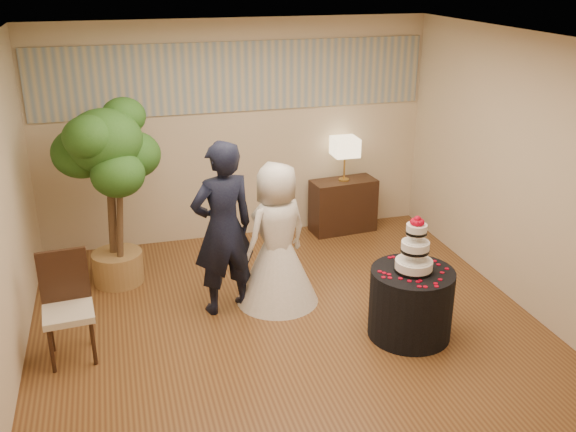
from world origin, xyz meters
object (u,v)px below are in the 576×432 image
object	(u,v)px
bride	(277,234)
ficus_tree	(110,195)
groom	(223,229)
side_chair	(68,310)
cake_table	(411,303)
wedding_cake	(415,244)
console	(343,206)
table_lamp	(345,159)

from	to	relation	value
bride	ficus_tree	size ratio (longest dim) A/B	0.73
groom	side_chair	xyz separation A→B (m)	(-1.52, -0.51, -0.41)
bride	side_chair	size ratio (longest dim) A/B	1.54
bride	cake_table	bearing A→B (deg)	112.55
wedding_cake	side_chair	xyz separation A→B (m)	(-3.16, 0.47, -0.47)
bride	cake_table	world-z (taller)	bride
cake_table	console	distance (m)	2.67
bride	side_chair	world-z (taller)	bride
console	table_lamp	xyz separation A→B (m)	(0.00, 0.00, 0.65)
ficus_tree	table_lamp	bearing A→B (deg)	13.90
bride	table_lamp	xyz separation A→B (m)	(1.35, 1.65, 0.23)
cake_table	wedding_cake	bearing A→B (deg)	0.00
cake_table	wedding_cake	distance (m)	0.63
table_lamp	ficus_tree	bearing A→B (deg)	-166.10
groom	side_chair	distance (m)	1.66
groom	ficus_tree	bearing A→B (deg)	-55.27
wedding_cake	ficus_tree	distance (m)	3.32
wedding_cake	console	xyz separation A→B (m)	(0.28, 2.66, -0.61)
table_lamp	wedding_cake	bearing A→B (deg)	-95.97
wedding_cake	table_lamp	distance (m)	2.67
bride	console	distance (m)	2.17
groom	wedding_cake	world-z (taller)	groom
bride	wedding_cake	distance (m)	1.48
console	ficus_tree	world-z (taller)	ficus_tree
bride	cake_table	distance (m)	1.53
groom	table_lamp	world-z (taller)	groom
console	table_lamp	bearing A→B (deg)	0.00
groom	wedding_cake	distance (m)	1.91
groom	bride	bearing A→B (deg)	169.05
groom	console	distance (m)	2.61
console	bride	bearing A→B (deg)	-134.79
cake_table	console	world-z (taller)	console
cake_table	side_chair	world-z (taller)	side_chair
console	ficus_tree	bearing A→B (deg)	-171.66
console	side_chair	distance (m)	4.08
cake_table	groom	bearing A→B (deg)	149.10
cake_table	side_chair	size ratio (longest dim) A/B	0.80
groom	ficus_tree	distance (m)	1.43
bride	groom	bearing A→B (deg)	-21.05
bride	side_chair	distance (m)	2.18
groom	table_lamp	xyz separation A→B (m)	(1.91, 1.68, 0.09)
console	wedding_cake	bearing A→B (deg)	-101.52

